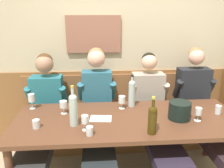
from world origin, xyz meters
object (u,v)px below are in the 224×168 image
person_left_seat (42,116)px  wine_bottle_clear_water (73,109)px  wine_glass_right_end (122,100)px  water_tumbler_left (90,131)px  person_center_left_seat (98,112)px  ice_bucket (180,110)px  person_center_right_seat (204,111)px  wine_glass_center_rear (198,112)px  wine_glass_left_end (63,105)px  dining_table (128,125)px  wine_glass_mid_left (85,120)px  wine_glass_by_bottle (31,99)px  wine_bottle_green_tall (152,119)px  person_right_seat (154,114)px  wine_bottle_amber_mid (132,92)px  water_tumbler_center (36,124)px  water_tumbler_right (218,110)px  wall_bench (120,125)px

person_left_seat → wine_bottle_clear_water: bearing=-48.4°
wine_glass_right_end → water_tumbler_left: size_ratio=1.79×
person_center_left_seat → ice_bucket: bearing=-26.3°
person_center_right_seat → wine_glass_center_rear: (-0.28, -0.43, 0.19)m
wine_glass_left_end → wine_glass_right_end: wine_glass_right_end is taller
wine_glass_center_rear → person_left_seat: bearing=164.3°
wine_glass_center_rear → wine_glass_right_end: (-0.70, 0.35, 0.01)m
person_left_seat → ice_bucket: size_ratio=6.06×
person_left_seat → dining_table: bearing=-19.9°
wine_glass_mid_left → wine_glass_by_bottle: bearing=138.2°
ice_bucket → wine_glass_right_end: 0.61m
person_center_left_seat → wine_glass_center_rear: size_ratio=9.95×
person_left_seat → wine_bottle_green_tall: size_ratio=3.87×
person_right_seat → wine_glass_center_rear: bearing=-54.1°
wine_bottle_amber_mid → wine_glass_center_rear: (0.58, -0.41, -0.07)m
person_right_seat → person_center_right_seat: person_center_right_seat is taller
wine_glass_left_end → wine_glass_mid_left: (0.23, -0.37, 0.00)m
person_left_seat → wine_glass_right_end: size_ratio=9.23×
wine_bottle_clear_water → water_tumbler_center: bearing=-175.2°
wine_glass_by_bottle → water_tumbler_center: size_ratio=2.12×
person_center_left_seat → wine_glass_right_end: bearing=-21.1°
water_tumbler_right → water_tumbler_left: size_ratio=1.13×
wine_glass_center_rear → water_tumbler_right: size_ratio=1.49×
person_left_seat → wine_glass_by_bottle: (-0.09, -0.02, 0.22)m
wall_bench → water_tumbler_right: bearing=-35.7°
wine_glass_left_end → wine_glass_by_bottle: bearing=156.7°
wine_bottle_amber_mid → water_tumbler_right: size_ratio=4.02×
person_right_seat → wine_glass_left_end: person_right_seat is taller
wine_bottle_green_tall → wine_glass_center_rear: size_ratio=2.55×
wine_bottle_amber_mid → wine_glass_right_end: wine_bottle_amber_mid is taller
wine_bottle_green_tall → person_center_right_seat: bearing=39.3°
person_left_seat → wine_bottle_clear_water: person_left_seat is taller
wine_bottle_green_tall → water_tumbler_right: (0.78, 0.35, -0.09)m
wall_bench → wine_glass_mid_left: wall_bench is taller
wine_bottle_green_tall → wine_glass_by_bottle: wine_bottle_green_tall is taller
wall_bench → person_left_seat: size_ratio=1.95×
person_left_seat → wine_bottle_amber_mid: bearing=-1.7°
wine_glass_mid_left → water_tumbler_right: size_ratio=1.59×
wine_bottle_green_tall → wine_glass_mid_left: bearing=170.1°
wall_bench → water_tumbler_center: 1.30m
person_right_seat → wine_glass_right_end: (-0.38, -0.08, 0.22)m
person_center_right_seat → water_tumbler_right: person_center_right_seat is taller
wine_bottle_clear_water → person_right_seat: bearing=26.3°
dining_table → ice_bucket: ice_bucket is taller
person_right_seat → wine_glass_mid_left: bearing=-145.0°
dining_table → wine_glass_right_end: (-0.04, 0.24, 0.17)m
dining_table → wine_bottle_amber_mid: wine_bottle_amber_mid is taller
water_tumbler_right → person_center_right_seat: bearing=89.3°
wine_glass_by_bottle → wine_bottle_amber_mid: bearing=-0.4°
dining_table → wine_glass_center_rear: (0.66, -0.11, 0.16)m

